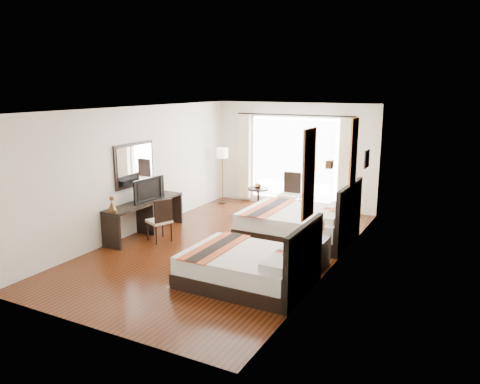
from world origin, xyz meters
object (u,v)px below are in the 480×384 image
at_px(nightstand, 313,253).
at_px(console_desk, 145,218).
at_px(side_table, 258,200).
at_px(bed_near, 251,267).
at_px(vase, 311,240).
at_px(bed_far, 300,223).
at_px(fruit_bowl, 258,187).
at_px(desk_chair, 160,228).
at_px(television, 146,189).
at_px(floor_lamp, 222,157).
at_px(table_lamp, 318,227).
at_px(window_chair, 289,202).

xyz_separation_m(nightstand, console_desk, (-3.95, 0.16, 0.10)).
relative_size(console_desk, side_table, 3.43).
distance_m(bed_near, vase, 1.24).
height_order(bed_far, side_table, bed_far).
bearing_deg(fruit_bowl, desk_chair, -104.49).
height_order(console_desk, television, television).
distance_m(desk_chair, fruit_bowl, 3.24).
distance_m(bed_near, desk_chair, 2.90).
relative_size(console_desk, fruit_bowl, 10.22).
relative_size(bed_near, nightstand, 3.57).
height_order(floor_lamp, fruit_bowl, floor_lamp).
xyz_separation_m(bed_near, bed_far, (-0.12, 2.63, 0.03)).
distance_m(table_lamp, television, 3.97).
xyz_separation_m(bed_near, table_lamp, (0.72, 1.30, 0.45)).
bearing_deg(bed_near, desk_chair, 157.93).
xyz_separation_m(table_lamp, floor_lamp, (-3.85, 3.26, 0.57)).
xyz_separation_m(bed_near, console_desk, (-3.26, 1.32, 0.08)).
relative_size(vase, desk_chair, 0.15).
distance_m(bed_near, nightstand, 1.35).
height_order(bed_near, console_desk, bed_near).
bearing_deg(bed_far, television, -158.10).
relative_size(nightstand, desk_chair, 0.62).
height_order(nightstand, window_chair, window_chair).
relative_size(table_lamp, desk_chair, 0.39).
distance_m(floor_lamp, window_chair, 2.32).
bearing_deg(window_chair, side_table, -78.64).
bearing_deg(bed_far, bed_near, -87.47).
bearing_deg(television, bed_far, -62.58).
bearing_deg(table_lamp, floor_lamp, 139.77).
xyz_separation_m(table_lamp, vase, (-0.03, -0.30, -0.18)).
distance_m(vase, floor_lamp, 5.28).
bearing_deg(television, vase, -89.92).
relative_size(bed_near, floor_lamp, 1.32).
bearing_deg(vase, floor_lamp, 137.07).
height_order(bed_near, vase, bed_near).
bearing_deg(table_lamp, console_desk, 179.68).
distance_m(table_lamp, desk_chair, 3.44).
height_order(console_desk, fruit_bowl, console_desk).
relative_size(nightstand, floor_lamp, 0.37).
distance_m(bed_far, fruit_bowl, 2.39).
bearing_deg(console_desk, nightstand, -2.27).
xyz_separation_m(fruit_bowl, window_chair, (0.83, 0.15, -0.34)).
distance_m(vase, television, 3.98).
bearing_deg(window_chair, nightstand, 27.72).
bearing_deg(bed_near, television, 157.04).
relative_size(television, desk_chair, 0.96).
relative_size(bed_near, console_desk, 0.94).
bearing_deg(side_table, nightstand, -49.88).
bearing_deg(nightstand, fruit_bowl, 130.22).
xyz_separation_m(table_lamp, desk_chair, (-3.40, -0.21, -0.46)).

